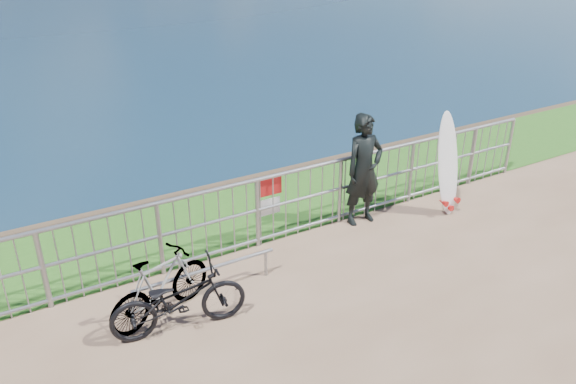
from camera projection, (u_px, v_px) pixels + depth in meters
grass_strip at (254, 209)px, 9.66m from camera, size 120.00×120.00×0.00m
railing at (287, 204)px, 8.57m from camera, size 10.06×0.10×1.13m
surfer at (364, 170)px, 8.90m from camera, size 0.68×0.45×1.84m
surfboard at (448, 168)px, 9.27m from camera, size 0.47×0.43×1.75m
bicycle_near at (179, 300)px, 6.64m from camera, size 1.70×0.79×0.86m
bicycle_far at (160, 286)px, 6.85m from camera, size 1.54×0.88×0.89m
bike_rack at (206, 273)px, 7.31m from camera, size 1.98×0.05×0.41m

